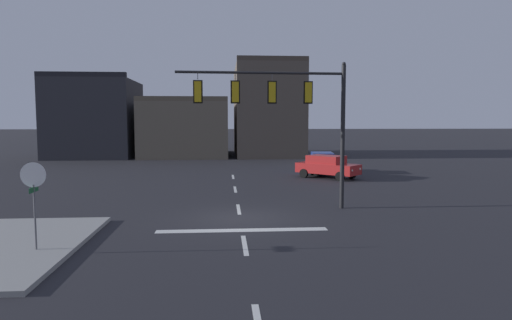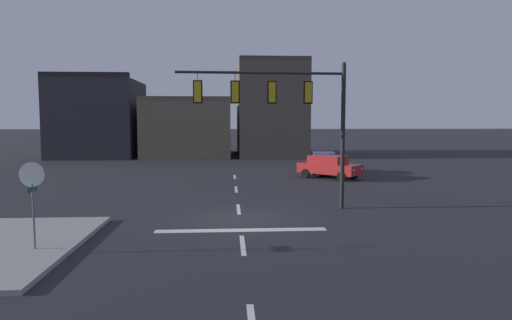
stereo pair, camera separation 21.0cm
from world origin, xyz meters
The scene contains 8 objects.
ground_plane centered at (0.00, 0.00, 0.00)m, with size 400.00×400.00×0.00m, color #232328.
stop_bar_paint centered at (0.00, -2.00, 0.00)m, with size 6.40×0.50×0.01m, color silver.
lane_centreline centered at (0.00, 2.00, 0.00)m, with size 0.16×26.40×0.01m.
signal_mast_near_side centered at (2.15, 1.85, 4.80)m, with size 7.70×0.55×6.74m.
stop_sign centered at (-6.43, -4.53, 2.14)m, with size 0.76×0.64×2.83m.
car_lot_nearside centered at (6.68, 12.84, 0.86)m, with size 4.43×4.33×1.61m.
car_lot_middle centered at (6.99, 16.01, 0.86)m, with size 2.35×4.61×1.61m.
building_row centered at (-4.03, 34.63, 4.27)m, with size 27.80×13.56×10.78m.
Camera 2 is at (-0.47, -18.46, 4.08)m, focal length 31.52 mm.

